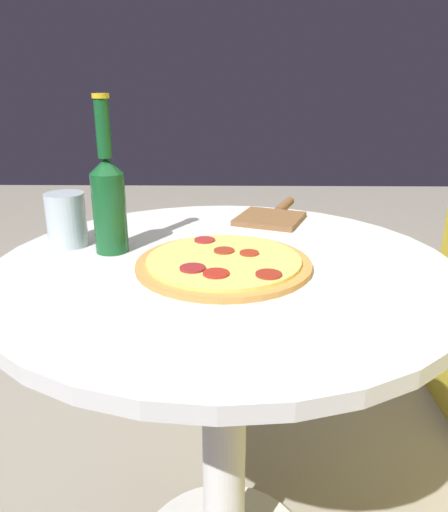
% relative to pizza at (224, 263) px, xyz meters
% --- Properties ---
extents(table, '(0.81, 0.81, 0.71)m').
position_rel_pizza_xyz_m(table, '(-0.02, -0.00, -0.18)').
color(table, silver).
rests_on(table, ground_plane).
extents(pizza, '(0.30, 0.30, 0.02)m').
position_rel_pizza_xyz_m(pizza, '(0.00, 0.00, 0.00)').
color(pizza, '#B77F3D').
rests_on(pizza, table).
extents(beer_bottle, '(0.06, 0.06, 0.28)m').
position_rel_pizza_xyz_m(beer_bottle, '(-0.08, -0.21, 0.09)').
color(beer_bottle, '#144C23').
rests_on(beer_bottle, table).
extents(pizza_paddle, '(0.26, 0.18, 0.02)m').
position_rel_pizza_xyz_m(pizza_paddle, '(-0.31, 0.11, -0.00)').
color(pizza_paddle, brown).
rests_on(pizza_paddle, table).
extents(drinking_glass, '(0.07, 0.07, 0.10)m').
position_rel_pizza_xyz_m(drinking_glass, '(-0.11, -0.30, 0.04)').
color(drinking_glass, '#ADBCC6').
rests_on(drinking_glass, table).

